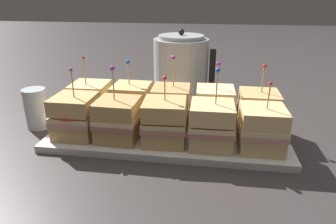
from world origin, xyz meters
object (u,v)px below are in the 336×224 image
(sandwich_back_left, at_px, (132,103))
(sandwich_front_right, at_px, (212,125))
(kettle_steel, at_px, (182,70))
(sandwich_front_center, at_px, (164,122))
(sandwich_back_far_left, at_px, (91,101))
(sandwich_back_far_right, at_px, (258,111))
(sandwich_front_far_left, at_px, (76,116))
(sandwich_front_left, at_px, (118,120))
(sandwich_front_far_right, at_px, (262,129))
(sandwich_back_center, at_px, (172,106))
(sandwich_back_right, at_px, (214,107))
(serving_platter, at_px, (168,135))
(drinking_glass, at_px, (36,109))

(sandwich_back_left, bearing_deg, sandwich_front_right, -27.82)
(sandwich_front_right, relative_size, sandwich_back_left, 1.10)
(sandwich_front_right, relative_size, kettle_steel, 0.76)
(sandwich_front_center, bearing_deg, sandwich_back_far_left, 154.02)
(sandwich_back_far_left, relative_size, sandwich_back_far_right, 1.04)
(sandwich_front_far_left, xyz_separation_m, sandwich_front_left, (0.11, -0.00, -0.00))
(sandwich_front_far_right, xyz_separation_m, sandwich_back_far_left, (-0.45, 0.11, 0.00))
(sandwich_front_right, height_order, sandwich_back_center, same)
(sandwich_back_right, bearing_deg, sandwich_front_right, -92.94)
(sandwich_back_right, bearing_deg, sandwich_front_center, -135.57)
(sandwich_back_right, xyz_separation_m, sandwich_back_far_right, (0.11, -0.00, -0.00))
(serving_platter, xyz_separation_m, sandwich_front_far_left, (-0.22, -0.05, 0.06))
(sandwich_front_far_right, height_order, sandwich_back_far_right, sandwich_back_far_right)
(sandwich_front_right, bearing_deg, serving_platter, 152.42)
(sandwich_front_far_left, bearing_deg, sandwich_back_center, 25.68)
(sandwich_front_right, relative_size, sandwich_back_right, 1.07)
(serving_platter, relative_size, sandwich_front_center, 3.71)
(sandwich_front_far_left, height_order, kettle_steel, kettle_steel)
(sandwich_back_left, bearing_deg, sandwich_back_center, -2.05)
(sandwich_front_left, distance_m, sandwich_back_right, 0.26)
(serving_platter, height_order, sandwich_front_far_left, sandwich_front_far_left)
(sandwich_back_left, relative_size, sandwich_back_center, 0.91)
(drinking_glass, bearing_deg, kettle_steel, 36.63)
(sandwich_front_far_right, bearing_deg, sandwich_back_center, 153.47)
(sandwich_back_far_left, height_order, sandwich_back_left, sandwich_back_far_left)
(sandwich_front_far_left, relative_size, sandwich_back_far_left, 0.97)
(sandwich_back_far_left, distance_m, sandwich_back_center, 0.23)
(sandwich_back_left, bearing_deg, kettle_steel, 64.15)
(sandwich_front_far_left, relative_size, sandwich_back_far_right, 1.01)
(sandwich_front_center, bearing_deg, sandwich_back_left, 133.94)
(sandwich_front_right, xyz_separation_m, kettle_steel, (-0.11, 0.35, 0.04))
(sandwich_front_left, height_order, drinking_glass, sandwich_front_left)
(sandwich_front_right, xyz_separation_m, sandwich_back_right, (0.01, 0.12, 0.00))
(serving_platter, relative_size, drinking_glass, 5.37)
(sandwich_front_left, xyz_separation_m, sandwich_front_center, (0.11, -0.00, 0.00))
(sandwich_front_far_left, bearing_deg, serving_platter, 13.59)
(sandwich_front_left, height_order, sandwich_back_far_right, sandwich_front_left)
(sandwich_front_far_right, relative_size, kettle_steel, 0.66)
(serving_platter, xyz_separation_m, sandwich_front_left, (-0.11, -0.06, 0.06))
(sandwich_front_right, relative_size, drinking_glass, 1.67)
(sandwich_front_center, relative_size, sandwich_front_right, 0.87)
(sandwich_front_far_right, bearing_deg, sandwich_back_far_left, 166.06)
(sandwich_back_right, relative_size, sandwich_back_far_right, 1.01)
(sandwich_front_right, height_order, sandwich_back_left, sandwich_front_right)
(sandwich_front_right, distance_m, sandwich_back_right, 0.12)
(sandwich_front_far_left, height_order, sandwich_front_right, sandwich_front_right)
(sandwich_front_left, height_order, sandwich_back_right, sandwich_front_left)
(sandwich_back_far_left, bearing_deg, sandwich_front_center, -25.98)
(sandwich_front_center, bearing_deg, sandwich_front_far_left, 179.79)
(sandwich_front_center, bearing_deg, sandwich_front_left, 179.97)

